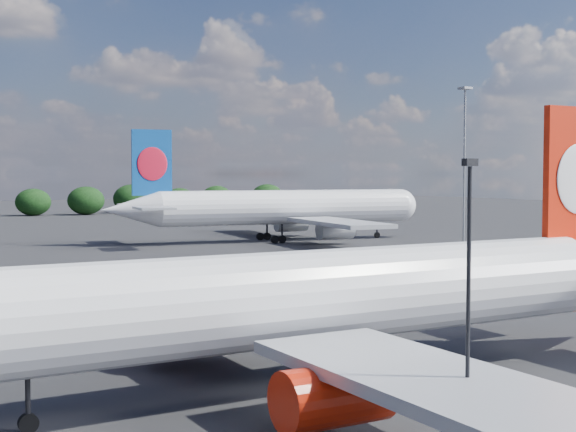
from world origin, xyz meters
TOP-DOWN VIEW (x-y plane):
  - qantas_airliner at (10.28, -3.90)m, footprint 46.53×44.14m
  - china_southern_airliner at (50.03, 76.38)m, footprint 54.80×52.21m
  - apron_lamp_post at (7.63, -16.45)m, footprint 0.55×0.30m
  - floodlight_mast_near at (69.33, 52.91)m, footprint 1.60×1.60m

SIDE VIEW (x-z plane):
  - qantas_airliner at x=10.28m, z-range -2.98..12.26m
  - china_southern_airliner at x=50.03m, z-range -3.49..14.38m
  - apron_lamp_post at x=7.63m, z-range 0.65..12.28m
  - floodlight_mast_near at x=69.33m, z-range 3.35..27.35m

